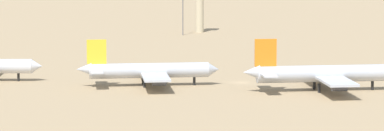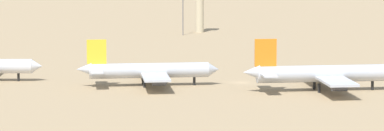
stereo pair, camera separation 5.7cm
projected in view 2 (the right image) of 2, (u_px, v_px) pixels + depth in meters
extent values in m
plane|color=#9E8460|center=(241.00, 83.00, 281.93)|extent=(4000.00, 4000.00, 0.00)
cone|color=silver|center=(37.00, 66.00, 284.01)|extent=(3.26, 3.98, 3.74)
cylinder|color=black|center=(18.00, 77.00, 284.42)|extent=(0.69, 0.69, 2.16)
cylinder|color=silver|center=(149.00, 70.00, 275.30)|extent=(31.83, 10.30, 3.96)
cone|color=silver|center=(214.00, 69.00, 277.27)|extent=(3.67, 4.29, 3.76)
cone|color=silver|center=(84.00, 69.00, 273.25)|extent=(4.56, 4.10, 3.37)
cube|color=yellow|center=(97.00, 52.00, 273.03)|extent=(5.14, 1.53, 6.44)
cube|color=silver|center=(96.00, 68.00, 277.56)|extent=(4.47, 7.23, 0.36)
cube|color=silver|center=(97.00, 72.00, 269.76)|extent=(4.47, 7.23, 0.36)
cube|color=silver|center=(153.00, 73.00, 275.49)|extent=(13.02, 32.39, 0.55)
cylinder|color=slate|center=(154.00, 74.00, 283.10)|extent=(3.93, 2.86, 2.18)
cylinder|color=slate|center=(159.00, 82.00, 268.47)|extent=(3.93, 2.86, 2.18)
cylinder|color=black|center=(194.00, 81.00, 277.08)|extent=(0.69, 0.69, 2.18)
cylinder|color=black|center=(143.00, 81.00, 277.87)|extent=(0.69, 0.69, 2.18)
cylinder|color=black|center=(144.00, 83.00, 273.19)|extent=(0.69, 0.69, 2.18)
cylinder|color=silver|center=(323.00, 74.00, 266.73)|extent=(34.66, 11.47, 4.32)
cone|color=silver|center=(251.00, 72.00, 264.36)|extent=(4.99, 4.49, 3.67)
cube|color=orange|center=(266.00, 53.00, 264.14)|extent=(5.60, 1.71, 7.01)
cube|color=silver|center=(262.00, 71.00, 269.08)|extent=(4.92, 7.90, 0.39)
cube|color=silver|center=(269.00, 75.00, 260.59)|extent=(4.92, 7.90, 0.39)
cube|color=silver|center=(327.00, 76.00, 266.95)|extent=(14.43, 35.29, 0.60)
cylinder|color=slate|center=(323.00, 77.00, 275.24)|extent=(4.30, 3.14, 2.37)
cylinder|color=slate|center=(339.00, 86.00, 259.32)|extent=(4.30, 3.14, 2.37)
cylinder|color=black|center=(372.00, 86.00, 268.77)|extent=(0.76, 0.76, 2.37)
cylinder|color=black|center=(314.00, 85.00, 269.52)|extent=(0.76, 0.76, 2.37)
cylinder|color=black|center=(319.00, 88.00, 264.43)|extent=(0.76, 0.76, 2.37)
cylinder|color=#C6B793|center=(200.00, 10.00, 415.88)|extent=(3.20, 3.20, 17.77)
cylinder|color=#59595E|center=(183.00, 15.00, 404.80)|extent=(0.36, 0.36, 15.43)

